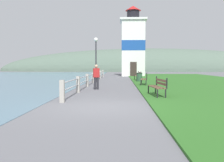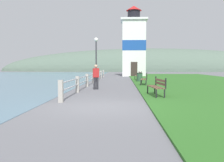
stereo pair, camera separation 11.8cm
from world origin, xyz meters
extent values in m
plane|color=slate|center=(0.00, 0.00, 0.00)|extent=(160.00, 160.00, 0.00)
cube|color=#2D6623|center=(7.77, 13.76, 0.03)|extent=(12.00, 41.27, 0.06)
cube|color=#A8A399|center=(-1.67, 1.00, 0.46)|extent=(0.18, 0.18, 0.91)
cube|color=#A8A399|center=(-1.67, 4.73, 0.46)|extent=(0.18, 0.18, 0.91)
cube|color=#A8A399|center=(-1.67, 8.46, 0.46)|extent=(0.18, 0.18, 0.91)
cube|color=#A8A399|center=(-1.67, 12.19, 0.46)|extent=(0.18, 0.18, 0.91)
cube|color=#A8A399|center=(-1.67, 15.93, 0.46)|extent=(0.18, 0.18, 0.91)
cube|color=#A8A399|center=(-1.67, 19.66, 0.46)|extent=(0.18, 0.18, 0.91)
cube|color=#A8A399|center=(-1.67, 23.39, 0.46)|extent=(0.18, 0.18, 0.91)
cylinder|color=#B2B2B7|center=(-1.67, 12.19, 0.78)|extent=(0.06, 22.39, 0.06)
cylinder|color=#B2B2B7|center=(-1.67, 12.19, 0.46)|extent=(0.06, 22.39, 0.06)
cube|color=brown|center=(2.25, 3.01, 0.47)|extent=(0.32, 1.85, 0.04)
cube|color=brown|center=(2.39, 3.03, 0.47)|extent=(0.32, 1.85, 0.04)
cube|color=brown|center=(2.54, 3.05, 0.47)|extent=(0.32, 1.85, 0.04)
cube|color=brown|center=(2.63, 3.06, 0.79)|extent=(0.26, 1.85, 0.11)
cube|color=brown|center=(2.63, 3.06, 0.63)|extent=(0.26, 1.85, 0.11)
cube|color=black|center=(2.31, 2.12, 0.23)|extent=(0.06, 0.06, 0.45)
cube|color=black|center=(2.11, 3.91, 0.23)|extent=(0.06, 0.06, 0.45)
cube|color=black|center=(2.68, 2.16, 0.23)|extent=(0.06, 0.06, 0.45)
cube|color=black|center=(2.48, 3.95, 0.23)|extent=(0.06, 0.06, 0.45)
cube|color=black|center=(2.73, 2.16, 0.70)|extent=(0.06, 0.06, 0.49)
cube|color=black|center=(2.53, 3.95, 0.70)|extent=(0.06, 0.06, 0.49)
cube|color=brown|center=(2.27, 9.98, 0.47)|extent=(0.30, 1.79, 0.04)
cube|color=brown|center=(2.41, 9.96, 0.47)|extent=(0.30, 1.79, 0.04)
cube|color=brown|center=(2.56, 9.95, 0.47)|extent=(0.30, 1.79, 0.04)
cube|color=brown|center=(2.65, 9.94, 0.79)|extent=(0.25, 1.78, 0.11)
cube|color=brown|center=(2.65, 9.94, 0.63)|extent=(0.25, 1.78, 0.11)
cube|color=black|center=(2.14, 9.12, 0.23)|extent=(0.06, 0.06, 0.45)
cube|color=black|center=(2.32, 10.85, 0.23)|extent=(0.06, 0.06, 0.45)
cube|color=black|center=(2.51, 9.08, 0.23)|extent=(0.06, 0.06, 0.45)
cube|color=black|center=(2.69, 10.81, 0.23)|extent=(0.06, 0.06, 0.45)
cube|color=black|center=(2.55, 9.08, 0.70)|extent=(0.06, 0.06, 0.49)
cube|color=black|center=(2.74, 10.80, 0.70)|extent=(0.06, 0.06, 0.49)
cube|color=brown|center=(2.19, 15.95, 0.47)|extent=(0.23, 1.77, 0.04)
cube|color=brown|center=(2.34, 15.96, 0.47)|extent=(0.23, 1.77, 0.04)
cube|color=brown|center=(2.48, 15.97, 0.47)|extent=(0.23, 1.77, 0.04)
cube|color=brown|center=(2.57, 15.98, 0.79)|extent=(0.17, 1.77, 0.11)
cube|color=brown|center=(2.57, 15.98, 0.63)|extent=(0.17, 1.77, 0.11)
cube|color=black|center=(2.21, 15.09, 0.23)|extent=(0.05, 0.05, 0.45)
cube|color=black|center=(2.09, 16.81, 0.23)|extent=(0.05, 0.05, 0.45)
cube|color=black|center=(2.58, 15.12, 0.23)|extent=(0.05, 0.05, 0.45)
cube|color=black|center=(2.46, 16.83, 0.23)|extent=(0.05, 0.05, 0.45)
cube|color=black|center=(2.63, 15.12, 0.70)|extent=(0.05, 0.05, 0.49)
cube|color=black|center=(2.51, 16.84, 0.70)|extent=(0.05, 0.05, 0.49)
cube|color=white|center=(2.40, 27.04, 3.89)|extent=(3.21, 3.21, 7.77)
cube|color=#194799|center=(2.40, 27.04, 4.28)|extent=(3.25, 3.25, 1.40)
cube|color=white|center=(2.40, 27.04, 7.90)|extent=(3.70, 3.70, 0.25)
cylinder|color=black|center=(2.40, 27.04, 8.65)|extent=(1.77, 1.77, 1.24)
cone|color=red|center=(2.40, 27.04, 9.61)|extent=(2.21, 2.21, 0.68)
cube|color=#332823|center=(2.40, 25.41, 1.00)|extent=(0.90, 0.06, 2.00)
cylinder|color=#28282D|center=(-0.92, 6.54, 0.38)|extent=(0.14, 0.14, 0.76)
cylinder|color=#28282D|center=(-0.75, 6.58, 0.38)|extent=(0.14, 0.14, 0.76)
cube|color=#B22323|center=(-0.84, 6.56, 1.04)|extent=(0.42, 0.29, 0.57)
sphere|color=tan|center=(-0.84, 6.56, 1.45)|extent=(0.21, 0.21, 0.21)
cylinder|color=#2D5138|center=(2.38, 13.86, 0.40)|extent=(0.50, 0.50, 0.80)
cylinder|color=black|center=(2.38, 13.86, 0.82)|extent=(0.54, 0.54, 0.04)
cylinder|color=#333338|center=(-1.52, 13.18, 1.80)|extent=(0.12, 0.12, 3.60)
sphere|color=white|center=(-1.52, 13.18, 3.78)|extent=(0.36, 0.36, 0.36)
ellipsoid|color=#566B5B|center=(8.00, 57.52, 0.00)|extent=(80.00, 16.00, 12.00)
camera|label=1|loc=(0.70, -8.90, 1.49)|focal=40.00mm
camera|label=2|loc=(0.82, -8.90, 1.49)|focal=40.00mm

